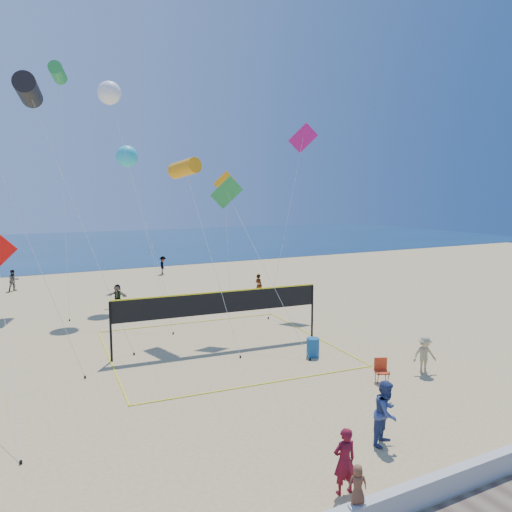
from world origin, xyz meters
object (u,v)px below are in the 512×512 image
volleyball_net (220,309)px  camp_chair (381,369)px  woman (345,461)px  trash_barrel (313,347)px

volleyball_net → camp_chair: bearing=-56.5°
woman → camp_chair: bearing=-132.0°
trash_barrel → camp_chair: bearing=-80.2°
woman → camp_chair: (5.74, 5.13, -0.31)m
camp_chair → woman: bearing=-113.8°
camp_chair → volleyball_net: size_ratio=0.09×
volleyball_net → trash_barrel: bearing=-40.2°
camp_chair → volleyball_net: 7.92m
woman → volleyball_net: 12.16m
camp_chair → volleyball_net: bearing=143.5°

